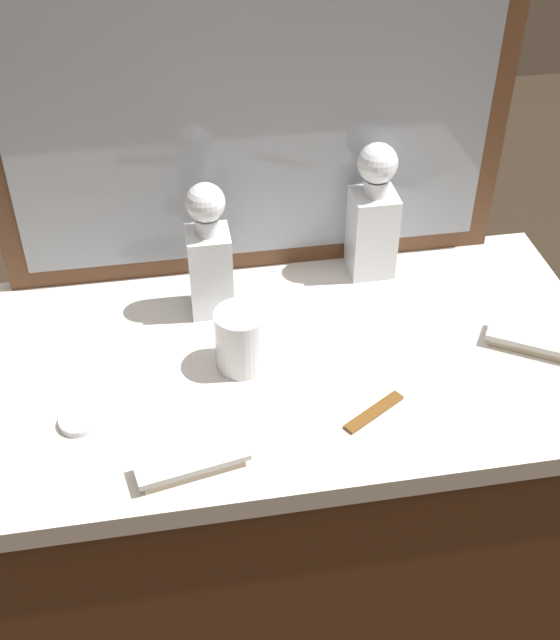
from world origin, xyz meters
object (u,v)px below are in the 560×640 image
object	(u,v)px
crystal_tumbler_far_right	(242,341)
porcelain_dish	(80,421)
silver_brush_center	(529,340)
crystal_decanter_rear	(209,262)
tortoiseshell_comb	(374,412)
crystal_decanter_right	(373,222)
silver_brush_far_left	(192,463)

from	to	relation	value
crystal_tumbler_far_right	porcelain_dish	bearing A→B (deg)	-160.38
silver_brush_center	porcelain_dish	world-z (taller)	silver_brush_center
crystal_decanter_rear	tortoiseshell_comb	distance (m)	0.40
crystal_decanter_right	silver_brush_center	xyz separation A→B (m)	(0.22, -0.27, -0.10)
crystal_tumbler_far_right	silver_brush_far_left	world-z (taller)	crystal_tumbler_far_right
crystal_decanter_right	silver_brush_center	world-z (taller)	crystal_decanter_right
crystal_tumbler_far_right	tortoiseshell_comb	size ratio (longest dim) A/B	0.98
crystal_decanter_right	silver_brush_far_left	size ratio (longest dim) A/B	1.54
crystal_decanter_right	crystal_tumbler_far_right	bearing A→B (deg)	-140.40
silver_brush_center	tortoiseshell_comb	xyz separation A→B (m)	(-0.31, -0.12, -0.01)
crystal_decanter_rear	silver_brush_center	distance (m)	0.57
crystal_tumbler_far_right	crystal_decanter_rear	bearing A→B (deg)	101.98
crystal_decanter_right	porcelain_dish	bearing A→B (deg)	-149.16
silver_brush_far_left	porcelain_dish	size ratio (longest dim) A/B	2.74
crystal_tumbler_far_right	porcelain_dish	world-z (taller)	crystal_tumbler_far_right
crystal_decanter_rear	crystal_tumbler_far_right	xyz separation A→B (m)	(0.03, -0.16, -0.05)
crystal_decanter_right	crystal_tumbler_far_right	size ratio (longest dim) A/B	2.47
crystal_decanter_right	silver_brush_far_left	bearing A→B (deg)	-130.50
porcelain_dish	crystal_decanter_rear	bearing A→B (deg)	47.77
silver_brush_far_left	tortoiseshell_comb	bearing A→B (deg)	12.72
silver_brush_center	crystal_decanter_right	bearing A→B (deg)	128.97
crystal_decanter_rear	crystal_decanter_right	distance (m)	0.32
crystal_decanter_rear	crystal_decanter_right	bearing A→B (deg)	12.54
crystal_decanter_rear	silver_brush_far_left	xyz separation A→B (m)	(-0.07, -0.38, -0.09)
crystal_tumbler_far_right	tortoiseshell_comb	bearing A→B (deg)	-38.55
silver_brush_center	silver_brush_far_left	bearing A→B (deg)	-163.14
porcelain_dish	crystal_tumbler_far_right	bearing A→B (deg)	19.62
crystal_decanter_rear	porcelain_dish	distance (m)	0.36
crystal_decanter_rear	silver_brush_center	world-z (taller)	crystal_decanter_rear
crystal_decanter_right	tortoiseshell_comb	bearing A→B (deg)	-103.35
silver_brush_far_left	silver_brush_center	size ratio (longest dim) A/B	1.13
crystal_decanter_right	silver_brush_far_left	distance (m)	0.60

